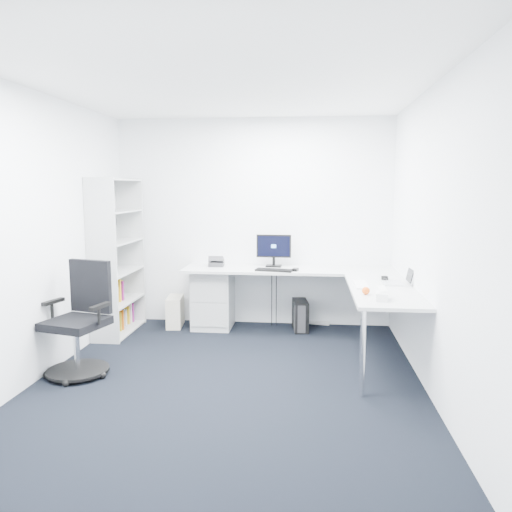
# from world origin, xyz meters

# --- Properties ---
(ground) EXTENTS (4.20, 4.20, 0.00)m
(ground) POSITION_xyz_m (0.00, 0.00, 0.00)
(ground) COLOR black
(ceiling) EXTENTS (4.20, 4.20, 0.00)m
(ceiling) POSITION_xyz_m (0.00, 0.00, 2.70)
(ceiling) COLOR white
(wall_back) EXTENTS (3.60, 0.02, 2.70)m
(wall_back) POSITION_xyz_m (0.00, 2.10, 1.35)
(wall_back) COLOR white
(wall_back) RESTS_ON ground
(wall_front) EXTENTS (3.60, 0.02, 2.70)m
(wall_front) POSITION_xyz_m (0.00, -2.10, 1.35)
(wall_front) COLOR white
(wall_front) RESTS_ON ground
(wall_left) EXTENTS (0.02, 4.20, 2.70)m
(wall_left) POSITION_xyz_m (-1.80, 0.00, 1.35)
(wall_left) COLOR white
(wall_left) RESTS_ON ground
(wall_right) EXTENTS (0.02, 4.20, 2.70)m
(wall_right) POSITION_xyz_m (1.80, 0.00, 1.35)
(wall_right) COLOR white
(wall_right) RESTS_ON ground
(l_desk) EXTENTS (2.76, 1.54, 0.80)m
(l_desk) POSITION_xyz_m (0.55, 1.40, 0.40)
(l_desk) COLOR #B9BBBB
(l_desk) RESTS_ON ground
(drawer_pedestal) EXTENTS (0.49, 0.61, 0.76)m
(drawer_pedestal) POSITION_xyz_m (-0.49, 1.85, 0.38)
(drawer_pedestal) COLOR #B9BBBB
(drawer_pedestal) RESTS_ON ground
(bookshelf) EXTENTS (0.37, 0.96, 1.92)m
(bookshelf) POSITION_xyz_m (-1.62, 1.45, 0.96)
(bookshelf) COLOR #B1B3B3
(bookshelf) RESTS_ON ground
(task_chair) EXTENTS (0.75, 0.75, 1.10)m
(task_chair) POSITION_xyz_m (-1.48, 0.00, 0.55)
(task_chair) COLOR black
(task_chair) RESTS_ON ground
(black_pc_tower) EXTENTS (0.23, 0.41, 0.38)m
(black_pc_tower) POSITION_xyz_m (0.64, 1.79, 0.19)
(black_pc_tower) COLOR black
(black_pc_tower) RESTS_ON ground
(beige_pc_tower) EXTENTS (0.23, 0.43, 0.39)m
(beige_pc_tower) POSITION_xyz_m (-1.00, 1.80, 0.20)
(beige_pc_tower) COLOR beige
(beige_pc_tower) RESTS_ON ground
(power_strip) EXTENTS (0.36, 0.12, 0.04)m
(power_strip) POSITION_xyz_m (0.84, 2.09, 0.02)
(power_strip) COLOR white
(power_strip) RESTS_ON ground
(monitor) EXTENTS (0.44, 0.15, 0.42)m
(monitor) POSITION_xyz_m (0.29, 1.85, 1.02)
(monitor) COLOR black
(monitor) RESTS_ON l_desk
(black_keyboard) EXTENTS (0.47, 0.24, 0.02)m
(black_keyboard) POSITION_xyz_m (0.32, 1.52, 0.82)
(black_keyboard) COLOR black
(black_keyboard) RESTS_ON l_desk
(mouse) EXTENTS (0.08, 0.11, 0.03)m
(mouse) POSITION_xyz_m (0.58, 1.55, 0.82)
(mouse) COLOR black
(mouse) RESTS_ON l_desk
(desk_phone) EXTENTS (0.20, 0.20, 0.13)m
(desk_phone) POSITION_xyz_m (-0.44, 1.82, 0.87)
(desk_phone) COLOR #2B2B2E
(desk_phone) RESTS_ON l_desk
(laptop) EXTENTS (0.31, 0.30, 0.22)m
(laptop) POSITION_xyz_m (1.62, 0.84, 0.91)
(laptop) COLOR silver
(laptop) RESTS_ON l_desk
(white_keyboard) EXTENTS (0.14, 0.46, 0.02)m
(white_keyboard) POSITION_xyz_m (1.28, 0.73, 0.81)
(white_keyboard) COLOR white
(white_keyboard) RESTS_ON l_desk
(headphones) EXTENTS (0.13, 0.19, 0.05)m
(headphones) POSITION_xyz_m (1.57, 1.08, 0.83)
(headphones) COLOR black
(headphones) RESTS_ON l_desk
(orange_fruit) EXTENTS (0.07, 0.07, 0.07)m
(orange_fruit) POSITION_xyz_m (1.28, 0.27, 0.84)
(orange_fruit) COLOR #F05B15
(orange_fruit) RESTS_ON l_desk
(tissue_box) EXTENTS (0.13, 0.22, 0.07)m
(tissue_box) POSITION_xyz_m (1.40, 0.06, 0.84)
(tissue_box) COLOR white
(tissue_box) RESTS_ON l_desk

